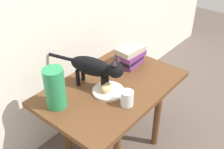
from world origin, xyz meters
The scene contains 8 objects.
ground_plane centered at (0.00, 0.00, 0.00)m, with size 6.00×6.00×0.00m, color brown.
side_table centered at (0.00, 0.00, 0.44)m, with size 0.86×0.56×0.51m.
plate centered at (-0.06, -0.02, 0.52)m, with size 0.18×0.18×0.01m, color silver.
bread_roll centered at (-0.07, -0.02, 0.55)m, with size 0.08×0.06×0.05m, color #E0BC7A.
cat centered at (-0.06, 0.07, 0.64)m, with size 0.17×0.47×0.23m.
book_stack centered at (0.26, 0.07, 0.57)m, with size 0.20×0.15×0.13m.
green_vase centered at (-0.32, 0.11, 0.62)m, with size 0.11×0.11×0.23m, color #288C51.
candle_jar centered at (-0.08, -0.17, 0.55)m, with size 0.07×0.07×0.08m.
Camera 1 is at (-1.00, -0.83, 1.45)m, focal length 43.47 mm.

